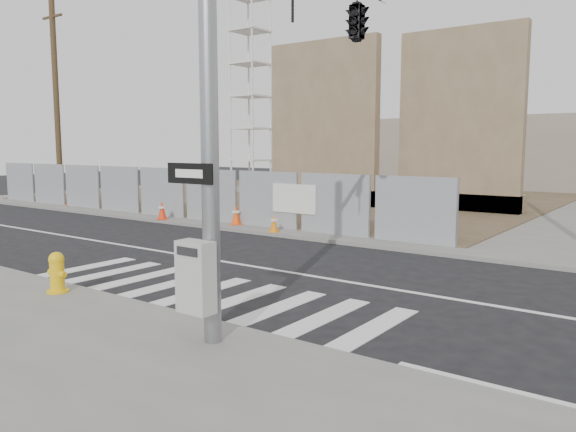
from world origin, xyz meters
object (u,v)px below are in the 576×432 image
Objects in this scene: fire_hydrant at (57,272)px; traffic_cone_c at (236,215)px; crane_tower at (250,49)px; traffic_cone_a at (70,197)px; traffic_cone_b at (162,210)px; traffic_cone_d at (274,223)px; signal_pole at (316,46)px.

fire_hydrant reaches higher than traffic_cone_c.
crane_tower is 22.55× the size of traffic_cone_a.
traffic_cone_b is at bearing -64.52° from crane_tower.
fire_hydrant is 17.63m from traffic_cone_a.
traffic_cone_a reaches higher than traffic_cone_b.
crane_tower is at bearing 132.46° from traffic_cone_d.
traffic_cone_a is at bearing 178.32° from traffic_cone_c.
traffic_cone_b is (6.09, -12.78, -8.54)m from crane_tower.
signal_pole is at bearing 19.12° from fire_hydrant.
crane_tower is 26.59m from fire_hydrant.
crane_tower is 22.27× the size of fire_hydrant.
traffic_cone_b is 5.60m from traffic_cone_d.
fire_hydrant reaches higher than traffic_cone_b.
crane_tower is 28.97× the size of traffic_cone_d.
signal_pole reaches higher than traffic_cone_a.
traffic_cone_d is at bearing 132.80° from signal_pole.
signal_pole is 8.70× the size of traffic_cone_a.
signal_pole is at bearing -20.60° from traffic_cone_a.
traffic_cone_d is (2.24, -0.61, -0.06)m from traffic_cone_c.
traffic_cone_a is 7.82m from traffic_cone_b.
traffic_cone_b is at bearing -6.89° from traffic_cone_a.
fire_hydrant is at bearing -69.15° from traffic_cone_c.
fire_hydrant is 1.01× the size of traffic_cone_a.
traffic_cone_c is at bearing -1.68° from traffic_cone_a.
signal_pole is 9.42× the size of traffic_cone_c.
crane_tower is 16.53m from traffic_cone_b.
traffic_cone_d is (5.60, 0.00, -0.06)m from traffic_cone_b.
traffic_cone_b is 1.02× the size of traffic_cone_c.
fire_hydrant is 8.89m from traffic_cone_d.
traffic_cone_d is at bearing 88.32° from fire_hydrant.
traffic_cone_b is (-11.40, 6.27, -4.29)m from signal_pole.
crane_tower is 24.07× the size of traffic_cone_b.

